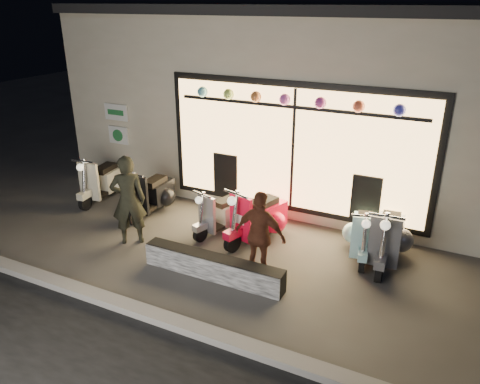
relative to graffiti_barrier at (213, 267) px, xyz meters
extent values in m
plane|color=#383533|center=(-0.41, 0.65, -0.20)|extent=(40.00, 40.00, 0.00)
cube|color=slate|center=(-0.41, -1.35, -0.14)|extent=(40.00, 0.25, 0.12)
cube|color=beige|center=(-0.41, 5.65, 1.80)|extent=(10.00, 6.00, 4.00)
cube|color=black|center=(-0.41, 5.65, 3.90)|extent=(10.20, 6.20, 0.20)
cube|color=black|center=(0.39, 2.63, 1.35)|extent=(5.45, 0.06, 2.65)
cube|color=#FFBF6B|center=(0.39, 2.59, 1.35)|extent=(5.20, 0.04, 2.40)
cube|color=black|center=(0.39, 2.55, 2.20)|extent=(4.90, 0.06, 0.06)
cube|color=white|center=(-4.01, 2.61, 1.65)|extent=(0.65, 0.04, 0.38)
cube|color=white|center=(-4.01, 2.61, 1.10)|extent=(0.55, 0.04, 0.42)
cube|color=black|center=(0.00, 0.00, 0.00)|extent=(2.48, 0.28, 0.40)
cylinder|color=black|center=(-0.83, 0.98, -0.05)|extent=(0.17, 0.32, 0.31)
cylinder|color=black|center=(-0.57, 1.85, -0.05)|extent=(0.19, 0.33, 0.31)
cube|color=#B2B2B7|center=(-0.78, 1.16, 0.31)|extent=(0.42, 0.18, 0.74)
cube|color=#B2B2B7|center=(-0.60, 1.76, 0.14)|extent=(0.54, 0.72, 0.42)
cube|color=black|center=(-0.63, 1.67, 0.40)|extent=(0.39, 0.56, 0.11)
sphere|color=#FFF2CC|center=(-0.83, 0.97, 0.66)|extent=(0.17, 0.17, 0.14)
cylinder|color=black|center=(-0.10, 0.90, -0.02)|extent=(0.21, 0.38, 0.36)
cylinder|color=black|center=(0.21, 1.93, -0.02)|extent=(0.23, 0.38, 0.36)
cube|color=red|center=(-0.04, 1.12, 0.40)|extent=(0.49, 0.21, 0.88)
cube|color=red|center=(0.18, 1.82, 0.21)|extent=(0.65, 0.85, 0.49)
cube|color=black|center=(0.14, 1.72, 0.50)|extent=(0.46, 0.66, 0.13)
sphere|color=#FFF2CC|center=(-0.11, 0.89, 0.81)|extent=(0.20, 0.20, 0.16)
cylinder|color=black|center=(-2.43, 1.00, -0.03)|extent=(0.11, 0.35, 0.34)
cylinder|color=black|center=(-2.45, 2.02, -0.03)|extent=(0.13, 0.35, 0.34)
cube|color=black|center=(-2.44, 1.22, 0.37)|extent=(0.47, 0.08, 0.83)
cube|color=black|center=(-2.45, 1.91, 0.18)|extent=(0.44, 0.72, 0.47)
cube|color=black|center=(-2.45, 1.81, 0.47)|extent=(0.29, 0.57, 0.12)
sphere|color=#FFF2CC|center=(-2.43, 0.99, 0.76)|extent=(0.15, 0.15, 0.15)
cylinder|color=black|center=(-3.83, 1.12, -0.02)|extent=(0.14, 0.36, 0.35)
cylinder|color=black|center=(-3.95, 2.15, -0.02)|extent=(0.16, 0.37, 0.35)
cube|color=beige|center=(-3.85, 1.33, 0.38)|extent=(0.49, 0.13, 0.86)
cube|color=beige|center=(-3.93, 2.05, 0.20)|extent=(0.52, 0.78, 0.48)
cube|color=black|center=(-3.92, 1.95, 0.49)|extent=(0.36, 0.61, 0.13)
sphere|color=#FFF2CC|center=(-3.83, 1.11, 0.79)|extent=(0.17, 0.17, 0.16)
cylinder|color=black|center=(2.17, 1.25, -0.04)|extent=(0.16, 0.34, 0.32)
cylinder|color=black|center=(1.98, 2.19, -0.04)|extent=(0.18, 0.34, 0.32)
cube|color=#90C6CD|center=(2.13, 1.45, 0.33)|extent=(0.44, 0.15, 0.78)
cube|color=#90C6CD|center=(2.00, 2.10, 0.16)|extent=(0.52, 0.73, 0.44)
cube|color=black|center=(2.02, 2.00, 0.43)|extent=(0.37, 0.58, 0.11)
sphere|color=#FFF2CC|center=(2.17, 1.24, 0.71)|extent=(0.17, 0.17, 0.14)
cylinder|color=black|center=(2.49, 1.09, -0.02)|extent=(0.12, 0.37, 0.37)
cylinder|color=black|center=(2.44, 2.17, -0.02)|extent=(0.15, 0.37, 0.37)
cube|color=#55565C|center=(2.48, 1.31, 0.41)|extent=(0.50, 0.10, 0.89)
cube|color=#55565C|center=(2.45, 2.06, 0.21)|extent=(0.49, 0.78, 0.50)
cube|color=black|center=(2.45, 1.95, 0.52)|extent=(0.33, 0.62, 0.13)
sphere|color=#FFF2CC|center=(2.49, 1.08, 0.83)|extent=(0.17, 0.17, 0.16)
imported|color=black|center=(-1.99, 0.39, 0.66)|extent=(0.75, 0.71, 1.73)
imported|color=#582C1B|center=(0.66, 0.41, 0.55)|extent=(0.90, 0.41, 1.50)
camera|label=1|loc=(3.34, -5.78, 4.09)|focal=35.00mm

